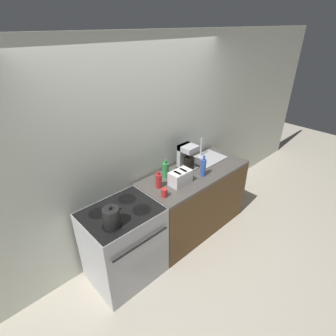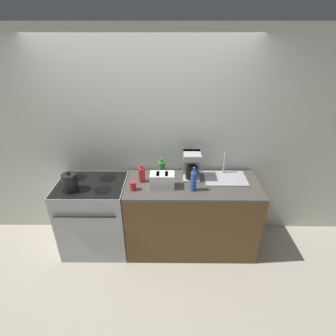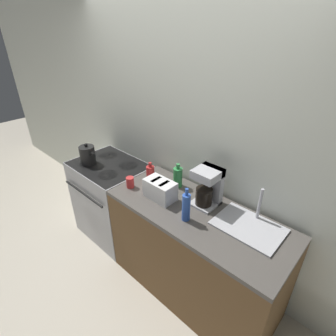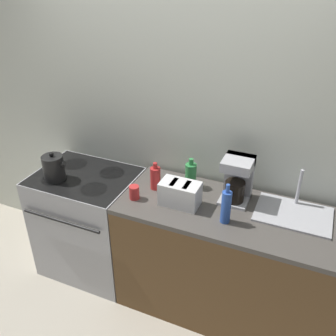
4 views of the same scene
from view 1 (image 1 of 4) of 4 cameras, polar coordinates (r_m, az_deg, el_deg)
ground_plane at (r=3.57m, az=3.06°, el=-19.13°), size 12.00×12.00×0.00m
wall_back at (r=3.20m, az=-5.57°, el=3.91°), size 8.00×0.05×2.60m
stove at (r=3.11m, az=-9.58°, el=-15.92°), size 0.80×0.67×0.94m
counter_block at (r=3.72m, az=5.59°, el=-7.02°), size 1.57×0.66×0.94m
kettle at (r=2.59m, az=-12.19°, el=-10.42°), size 0.21×0.16×0.24m
toaster at (r=3.16m, az=2.69°, el=-2.06°), size 0.27×0.16×0.17m
coffee_maker at (r=3.46m, az=4.09°, el=2.54°), size 0.20×0.21×0.33m
sink_tray at (r=3.80m, az=8.53°, el=2.17°), size 0.50×0.35×0.28m
bottle_blue at (r=3.33m, az=7.69°, el=0.14°), size 0.06×0.06×0.29m
bottle_red at (r=3.09m, az=-2.03°, el=-2.79°), size 0.08×0.08×0.22m
bottle_green at (r=3.30m, az=-0.54°, el=-0.34°), size 0.08×0.08×0.23m
cup_red at (r=2.95m, az=-0.82°, el=-5.39°), size 0.07×0.07×0.10m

